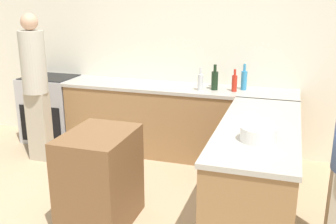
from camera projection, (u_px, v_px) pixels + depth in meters
wall_back at (184, 47)px, 5.04m from camera, size 8.00×0.06×2.70m
counter_back at (177, 121)px, 5.00m from camera, size 2.92×0.62×0.90m
counter_peninsula at (256, 173)px, 3.55m from camera, size 0.69×1.92×0.90m
range_oven at (52, 109)px, 5.53m from camera, size 0.74×0.59×0.92m
island_table at (100, 179)px, 3.47m from camera, size 0.55×0.73×0.86m
mixing_bowl at (258, 134)px, 3.04m from camera, size 0.28×0.28×0.11m
wine_bottle_dark at (215, 80)px, 4.67m from camera, size 0.08×0.08×0.30m
hot_sauce_bottle at (234, 83)px, 4.59m from camera, size 0.06×0.06×0.26m
dish_soap_bottle at (244, 80)px, 4.67m from camera, size 0.07×0.07×0.31m
olive_oil_bottle at (214, 80)px, 4.82m from camera, size 0.06×0.06×0.20m
vinegar_bottle_clear at (200, 82)px, 4.63m from camera, size 0.07×0.07×0.27m
person_by_range at (35, 82)px, 4.70m from camera, size 0.30×0.30×1.80m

